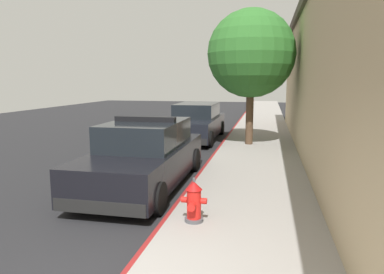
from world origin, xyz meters
TOP-DOWN VIEW (x-y plane):
  - ground_plane at (-4.66, 10.00)m, footprint 28.46×60.00m
  - sidewalk_pavement at (1.34, 10.00)m, footprint 2.67×60.00m
  - curb_painted_edge at (-0.04, 10.00)m, footprint 0.08×60.00m
  - police_cruiser at (-1.20, 4.72)m, footprint 1.94×4.84m
  - parked_car_silver_ahead at (-1.36, 11.74)m, footprint 1.94×4.84m
  - fire_hydrant at (0.48, 2.44)m, footprint 0.44×0.40m
  - street_tree at (0.98, 10.22)m, footprint 3.21×3.21m

SIDE VIEW (x-z plane):
  - ground_plane at x=-4.66m, z-range -0.20..0.00m
  - sidewalk_pavement at x=1.34m, z-range 0.00..0.15m
  - curb_painted_edge at x=-0.04m, z-range 0.00..0.15m
  - fire_hydrant at x=0.48m, z-range 0.12..0.88m
  - parked_car_silver_ahead at x=-1.36m, z-range -0.04..1.52m
  - police_cruiser at x=-1.20m, z-range -0.10..1.58m
  - street_tree at x=0.98m, z-range 1.01..5.97m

